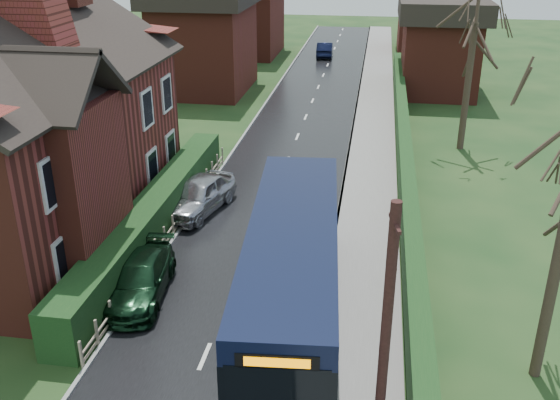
% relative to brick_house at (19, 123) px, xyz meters
% --- Properties ---
extents(ground, '(140.00, 140.00, 0.00)m').
position_rel_brick_house_xyz_m(ground, '(8.73, -4.78, -4.38)').
color(ground, '#354D21').
rests_on(ground, ground).
extents(road, '(6.00, 100.00, 0.02)m').
position_rel_brick_house_xyz_m(road, '(8.73, 5.22, -4.37)').
color(road, black).
rests_on(road, ground).
extents(pavement, '(2.50, 100.00, 0.14)m').
position_rel_brick_house_xyz_m(pavement, '(12.98, 5.22, -4.31)').
color(pavement, slate).
rests_on(pavement, ground).
extents(kerb_right, '(0.12, 100.00, 0.14)m').
position_rel_brick_house_xyz_m(kerb_right, '(11.78, 5.22, -4.31)').
color(kerb_right, gray).
rests_on(kerb_right, ground).
extents(kerb_left, '(0.12, 100.00, 0.10)m').
position_rel_brick_house_xyz_m(kerb_left, '(5.68, 5.22, -4.33)').
color(kerb_left, gray).
rests_on(kerb_left, ground).
extents(front_hedge, '(1.20, 16.00, 1.60)m').
position_rel_brick_house_xyz_m(front_hedge, '(4.83, 0.22, -3.58)').
color(front_hedge, '#133314').
rests_on(front_hedge, ground).
extents(picket_fence, '(0.10, 16.00, 0.90)m').
position_rel_brick_house_xyz_m(picket_fence, '(5.58, 0.22, -3.93)').
color(picket_fence, '#9E856B').
rests_on(picket_fence, ground).
extents(right_wall_hedge, '(0.60, 50.00, 1.80)m').
position_rel_brick_house_xyz_m(right_wall_hedge, '(14.53, 5.22, -3.36)').
color(right_wall_hedge, maroon).
rests_on(right_wall_hedge, ground).
extents(brick_house, '(9.30, 14.60, 10.30)m').
position_rel_brick_house_xyz_m(brick_house, '(0.00, 0.00, 0.00)').
color(brick_house, maroon).
rests_on(brick_house, ground).
extents(bus, '(3.39, 11.23, 3.36)m').
position_rel_brick_house_xyz_m(bus, '(10.94, -4.82, -2.71)').
color(bus, black).
rests_on(bus, ground).
extents(car_silver, '(2.75, 4.67, 1.49)m').
position_rel_brick_house_xyz_m(car_silver, '(5.93, 2.62, -3.63)').
color(car_silver, '#ABAAAF').
rests_on(car_silver, ground).
extents(car_green, '(2.22, 4.52, 1.27)m').
position_rel_brick_house_xyz_m(car_green, '(5.83, -4.03, -3.74)').
color(car_green, black).
rests_on(car_green, ground).
extents(car_distant, '(1.60, 4.05, 1.31)m').
position_rel_brick_house_xyz_m(car_distant, '(8.13, 36.96, -3.72)').
color(car_distant, black).
rests_on(car_distant, ground).
extents(bus_stop_sign, '(0.16, 0.42, 2.81)m').
position_rel_brick_house_xyz_m(bus_stop_sign, '(11.93, -6.75, -2.52)').
color(bus_stop_sign, slate).
rests_on(bus_stop_sign, ground).
extents(telegraph_pole, '(0.23, 0.83, 6.45)m').
position_rel_brick_house_xyz_m(telegraph_pole, '(13.53, -9.78, -1.11)').
color(telegraph_pole, black).
rests_on(telegraph_pole, ground).
extents(tree_right_far, '(4.89, 4.89, 9.45)m').
position_rel_brick_house_xyz_m(tree_right_far, '(17.70, 12.65, 2.68)').
color(tree_right_far, '#372A20').
rests_on(tree_right_far, ground).
extents(tree_house_side, '(4.31, 4.31, 9.79)m').
position_rel_brick_house_xyz_m(tree_house_side, '(-0.42, 6.04, 2.94)').
color(tree_house_side, '#32281D').
rests_on(tree_house_side, ground).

